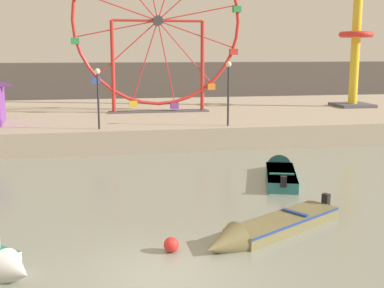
% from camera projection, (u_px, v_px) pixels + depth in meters
% --- Properties ---
extents(ground_plane, '(240.00, 240.00, 0.00)m').
position_uv_depth(ground_plane, '(162.00, 273.00, 13.01)').
color(ground_plane, gray).
extents(quay_promenade, '(110.00, 19.62, 1.35)m').
position_uv_depth(quay_promenade, '(118.00, 120.00, 37.28)').
color(quay_promenade, tan).
rests_on(quay_promenade, ground_plane).
extents(distant_town_skyline, '(140.00, 3.00, 4.40)m').
position_uv_depth(distant_town_skyline, '(109.00, 82.00, 58.04)').
color(distant_town_skyline, '#564C47').
rests_on(distant_town_skyline, ground_plane).
extents(motorboat_olive_wood, '(5.44, 3.92, 1.10)m').
position_uv_depth(motorboat_olive_wood, '(263.00, 230.00, 15.57)').
color(motorboat_olive_wood, olive).
rests_on(motorboat_olive_wood, ground_plane).
extents(motorboat_teal_painted, '(2.72, 5.24, 1.17)m').
position_uv_depth(motorboat_teal_painted, '(280.00, 172.00, 23.02)').
color(motorboat_teal_painted, teal).
rests_on(motorboat_teal_painted, ground_plane).
extents(ferris_wheel_red_frame, '(11.97, 1.20, 12.35)m').
position_uv_depth(ferris_wheel_red_frame, '(158.00, 24.00, 35.36)').
color(ferris_wheel_red_frame, red).
rests_on(ferris_wheel_red_frame, quay_promenade).
extents(drop_tower_yellow_tower, '(2.80, 2.80, 15.82)m').
position_uv_depth(drop_tower_yellow_tower, '(357.00, 23.00, 38.88)').
color(drop_tower_yellow_tower, gold).
rests_on(drop_tower_yellow_tower, quay_promenade).
extents(promenade_lamp_near, '(0.32, 0.32, 3.38)m').
position_uv_depth(promenade_lamp_near, '(98.00, 89.00, 27.95)').
color(promenade_lamp_near, '#2D2D33').
rests_on(promenade_lamp_near, quay_promenade).
extents(promenade_lamp_far, '(0.32, 0.32, 3.73)m').
position_uv_depth(promenade_lamp_far, '(228.00, 84.00, 29.21)').
color(promenade_lamp_far, '#2D2D33').
rests_on(promenade_lamp_far, quay_promenade).
extents(mooring_buoy_orange, '(0.44, 0.44, 0.44)m').
position_uv_depth(mooring_buoy_orange, '(171.00, 245.00, 14.36)').
color(mooring_buoy_orange, red).
rests_on(mooring_buoy_orange, ground_plane).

